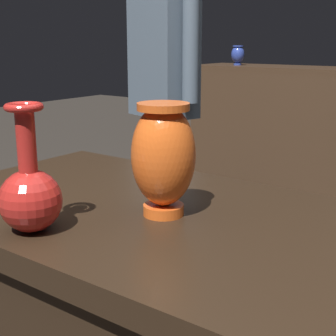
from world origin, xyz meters
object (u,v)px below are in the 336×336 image
vase_centerpiece (163,156)px  visitor_near_left (163,81)px  vase_tall_behind (30,193)px  shelf_vase_far_left (238,54)px

vase_centerpiece → visitor_near_left: bearing=127.0°
vase_centerpiece → visitor_near_left: (-0.78, 1.04, 0.04)m
vase_centerpiece → vase_tall_behind: bearing=-123.7°
vase_tall_behind → shelf_vase_far_left: (-0.88, 2.39, 0.18)m
visitor_near_left → vase_tall_behind: bearing=134.8°
vase_tall_behind → visitor_near_left: 1.42m
shelf_vase_far_left → vase_tall_behind: bearing=-69.8°
shelf_vase_far_left → visitor_near_left: size_ratio=0.08×
vase_tall_behind → shelf_vase_far_left: shelf_vase_far_left is taller
vase_centerpiece → visitor_near_left: visitor_near_left is taller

